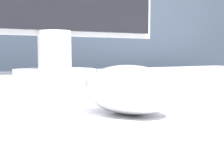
% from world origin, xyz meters
% --- Properties ---
extents(computer_mouse_near, '(0.09, 0.12, 0.05)m').
position_xyz_m(computer_mouse_near, '(0.03, -0.25, 0.72)').
color(computer_mouse_near, silver).
rests_on(computer_mouse_near, desk).
extents(keyboard, '(0.45, 0.14, 0.02)m').
position_xyz_m(keyboard, '(0.01, -0.07, 0.71)').
color(keyboard, white).
rests_on(keyboard, desk).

